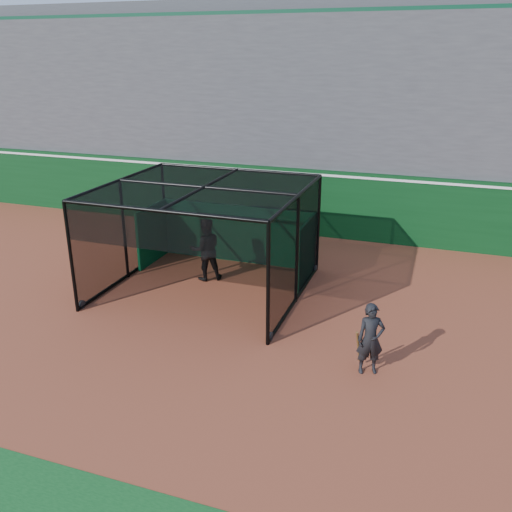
% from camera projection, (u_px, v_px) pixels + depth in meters
% --- Properties ---
extents(ground, '(120.00, 120.00, 0.00)m').
position_uv_depth(ground, '(203.00, 332.00, 13.41)').
color(ground, brown).
rests_on(ground, ground).
extents(outfield_wall, '(50.00, 0.50, 2.50)m').
position_uv_depth(outfield_wall, '(295.00, 200.00, 20.47)').
color(outfield_wall, '#0A3915').
rests_on(outfield_wall, ground).
extents(grandstand, '(50.00, 7.85, 8.95)m').
position_uv_depth(grandstand, '(321.00, 104.00, 22.68)').
color(grandstand, '#4C4C4F').
rests_on(grandstand, ground).
extents(batting_cage, '(5.45, 5.12, 3.04)m').
position_uv_depth(batting_cage, '(206.00, 240.00, 15.39)').
color(batting_cage, black).
rests_on(batting_cage, ground).
extents(batter, '(1.18, 1.12, 1.92)m').
position_uv_depth(batter, '(206.00, 249.00, 16.25)').
color(batter, black).
rests_on(batter, ground).
extents(on_deck_player, '(0.69, 0.58, 1.61)m').
position_uv_depth(on_deck_player, '(370.00, 339.00, 11.48)').
color(on_deck_player, black).
rests_on(on_deck_player, ground).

